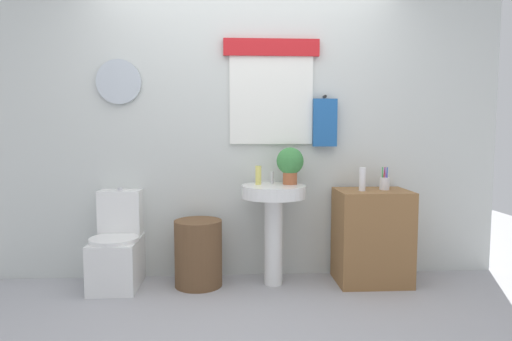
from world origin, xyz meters
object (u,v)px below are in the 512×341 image
at_px(laundry_hamper, 198,253).
at_px(wooden_cabinet, 372,236).
at_px(potted_plant, 290,163).
at_px(toothbrush_cup, 385,183).
at_px(pedestal_sink, 274,210).
at_px(soap_bottle, 258,175).
at_px(lotion_bottle, 362,179).
at_px(toilet, 118,250).

bearing_deg(laundry_hamper, wooden_cabinet, 0.00).
relative_size(potted_plant, toothbrush_cup, 1.63).
height_order(pedestal_sink, potted_plant, potted_plant).
xyz_separation_m(laundry_hamper, soap_bottle, (0.49, 0.05, 0.62)).
distance_m(lotion_bottle, toothbrush_cup, 0.22).
height_order(pedestal_sink, wooden_cabinet, pedestal_sink).
bearing_deg(lotion_bottle, toothbrush_cup, 16.42).
bearing_deg(wooden_cabinet, laundry_hamper, 180.00).
bearing_deg(toilet, lotion_bottle, -2.25).
xyz_separation_m(laundry_hamper, pedestal_sink, (0.61, 0.00, 0.34)).
relative_size(lotion_bottle, toothbrush_cup, 1.02).
height_order(pedestal_sink, toothbrush_cup, toothbrush_cup).
xyz_separation_m(wooden_cabinet, potted_plant, (-0.67, 0.06, 0.61)).
bearing_deg(soap_bottle, toothbrush_cup, -1.66).
height_order(soap_bottle, lotion_bottle, soap_bottle).
relative_size(potted_plant, lotion_bottle, 1.60).
distance_m(toilet, toothbrush_cup, 2.24).
distance_m(toilet, pedestal_sink, 1.30).
bearing_deg(soap_bottle, toilet, -179.36).
xyz_separation_m(toilet, toothbrush_cup, (2.17, -0.02, 0.53)).
distance_m(potted_plant, lotion_bottle, 0.59).
distance_m(laundry_hamper, potted_plant, 1.04).
bearing_deg(wooden_cabinet, toilet, 178.97).
bearing_deg(wooden_cabinet, soap_bottle, 176.93).
height_order(toilet, toothbrush_cup, toothbrush_cup).
relative_size(toilet, lotion_bottle, 4.15).
xyz_separation_m(wooden_cabinet, soap_bottle, (-0.93, 0.05, 0.51)).
distance_m(pedestal_sink, wooden_cabinet, 0.84).
distance_m(wooden_cabinet, lotion_bottle, 0.49).
relative_size(laundry_hamper, potted_plant, 1.77).
relative_size(soap_bottle, potted_plant, 0.51).
bearing_deg(pedestal_sink, laundry_hamper, -180.00).
relative_size(toilet, pedestal_sink, 0.96).
height_order(toilet, soap_bottle, soap_bottle).
bearing_deg(potted_plant, toothbrush_cup, -2.95).
bearing_deg(laundry_hamper, toilet, 176.71).
relative_size(pedestal_sink, soap_bottle, 5.29).
bearing_deg(lotion_bottle, potted_plant, 170.07).
height_order(wooden_cabinet, soap_bottle, soap_bottle).
distance_m(laundry_hamper, lotion_bottle, 1.45).
xyz_separation_m(lotion_bottle, toothbrush_cup, (0.20, 0.06, -0.04)).
relative_size(laundry_hamper, soap_bottle, 3.48).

